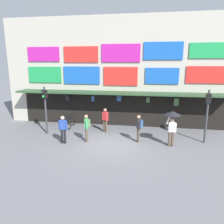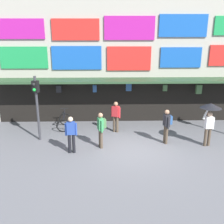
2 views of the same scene
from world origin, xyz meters
The scene contains 9 objects.
ground_plane centered at (0.00, 0.00, 0.00)m, with size 80.00×80.00×0.00m, color slate.
shopfront centered at (0.00, 4.57, 3.96)m, with size 18.00×2.60×8.00m.
traffic_light_near centered at (-4.64, 1.19, 2.14)m, with size 0.34×0.35×3.20m.
bicycle_parked centered at (-3.66, 2.78, 0.39)m, with size 0.77×1.19×1.05m.
pedestrian_with_umbrella centered at (3.42, 0.28, 1.64)m, with size 0.96×0.96×2.08m.
pedestrian_in_green centered at (-2.85, -0.30, 0.95)m, with size 0.53×0.24×1.68m.
pedestrian_in_white centered at (-1.56, 0.23, 0.98)m, with size 0.43×0.51×1.68m.
pedestrian_in_yellow centered at (1.56, 0.64, 0.98)m, with size 0.40×0.52×1.68m.
pedestrian_in_purple centered at (-0.81, 2.17, 0.95)m, with size 0.48×0.36×1.68m.
Camera 2 is at (-1.33, -10.66, 5.05)m, focal length 40.80 mm.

